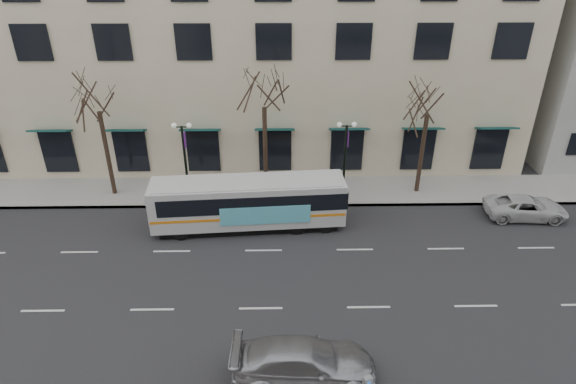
{
  "coord_description": "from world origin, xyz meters",
  "views": [
    {
      "loc": [
        0.99,
        -19.28,
        15.28
      ],
      "look_at": [
        1.32,
        1.59,
        4.0
      ],
      "focal_mm": 30.0,
      "sensor_mm": 36.0,
      "label": 1
    }
  ],
  "objects_px": {
    "tree_far_right": "(429,99)",
    "silver_car": "(304,362)",
    "lamp_post_left": "(185,157)",
    "tree_far_left": "(96,96)",
    "lamp_post_right": "(345,156)",
    "white_pickup": "(526,207)",
    "tree_far_mid": "(264,92)",
    "city_bus": "(250,202)"
  },
  "relations": [
    {
      "from": "lamp_post_left",
      "to": "tree_far_left",
      "type": "bearing_deg",
      "value": 173.17
    },
    {
      "from": "tree_far_left",
      "to": "silver_car",
      "type": "xyz_separation_m",
      "value": [
        11.81,
        -15.0,
        -5.89
      ]
    },
    {
      "from": "tree_far_right",
      "to": "lamp_post_left",
      "type": "bearing_deg",
      "value": -177.71
    },
    {
      "from": "tree_far_mid",
      "to": "tree_far_right",
      "type": "relative_size",
      "value": 1.06
    },
    {
      "from": "tree_far_left",
      "to": "lamp_post_left",
      "type": "distance_m",
      "value": 6.29
    },
    {
      "from": "tree_far_mid",
      "to": "silver_car",
      "type": "relative_size",
      "value": 1.54
    },
    {
      "from": "tree_far_left",
      "to": "lamp_post_right",
      "type": "bearing_deg",
      "value": -2.29
    },
    {
      "from": "tree_far_left",
      "to": "silver_car",
      "type": "bearing_deg",
      "value": -51.78
    },
    {
      "from": "tree_far_right",
      "to": "white_pickup",
      "type": "height_order",
      "value": "tree_far_right"
    },
    {
      "from": "tree_far_mid",
      "to": "white_pickup",
      "type": "distance_m",
      "value": 17.27
    },
    {
      "from": "lamp_post_left",
      "to": "city_bus",
      "type": "distance_m",
      "value": 5.54
    },
    {
      "from": "tree_far_mid",
      "to": "lamp_post_left",
      "type": "bearing_deg",
      "value": -173.15
    },
    {
      "from": "tree_far_mid",
      "to": "silver_car",
      "type": "height_order",
      "value": "tree_far_mid"
    },
    {
      "from": "white_pickup",
      "to": "tree_far_mid",
      "type": "bearing_deg",
      "value": 81.76
    },
    {
      "from": "tree_far_mid",
      "to": "lamp_post_left",
      "type": "relative_size",
      "value": 1.64
    },
    {
      "from": "tree_far_right",
      "to": "silver_car",
      "type": "xyz_separation_m",
      "value": [
        -8.19,
        -15.0,
        -5.62
      ]
    },
    {
      "from": "tree_far_mid",
      "to": "silver_car",
      "type": "bearing_deg",
      "value": -83.12
    },
    {
      "from": "lamp_post_left",
      "to": "white_pickup",
      "type": "distance_m",
      "value": 21.06
    },
    {
      "from": "tree_far_mid",
      "to": "lamp_post_right",
      "type": "distance_m",
      "value": 6.41
    },
    {
      "from": "lamp_post_left",
      "to": "white_pickup",
      "type": "height_order",
      "value": "lamp_post_left"
    },
    {
      "from": "tree_far_left",
      "to": "lamp_post_left",
      "type": "xyz_separation_m",
      "value": [
        5.01,
        -0.6,
        -3.75
      ]
    },
    {
      "from": "tree_far_mid",
      "to": "tree_far_right",
      "type": "bearing_deg",
      "value": -0.0
    },
    {
      "from": "tree_far_left",
      "to": "city_bus",
      "type": "height_order",
      "value": "tree_far_left"
    },
    {
      "from": "tree_far_right",
      "to": "tree_far_left",
      "type": "bearing_deg",
      "value": 180.0
    },
    {
      "from": "lamp_post_right",
      "to": "city_bus",
      "type": "relative_size",
      "value": 0.46
    },
    {
      "from": "tree_far_right",
      "to": "lamp_post_right",
      "type": "xyz_separation_m",
      "value": [
        -4.99,
        -0.6,
        -3.48
      ]
    },
    {
      "from": "tree_far_left",
      "to": "lamp_post_right",
      "type": "height_order",
      "value": "tree_far_left"
    },
    {
      "from": "tree_far_left",
      "to": "lamp_post_right",
      "type": "distance_m",
      "value": 15.48
    },
    {
      "from": "lamp_post_left",
      "to": "lamp_post_right",
      "type": "bearing_deg",
      "value": 0.0
    },
    {
      "from": "white_pickup",
      "to": "lamp_post_left",
      "type": "bearing_deg",
      "value": 86.1
    },
    {
      "from": "tree_far_right",
      "to": "silver_car",
      "type": "bearing_deg",
      "value": -118.63
    },
    {
      "from": "lamp_post_left",
      "to": "white_pickup",
      "type": "bearing_deg",
      "value": -7.16
    },
    {
      "from": "city_bus",
      "to": "white_pickup",
      "type": "bearing_deg",
      "value": -1.4
    },
    {
      "from": "lamp_post_right",
      "to": "white_pickup",
      "type": "xyz_separation_m",
      "value": [
        10.77,
        -2.61,
        -2.28
      ]
    },
    {
      "from": "tree_far_mid",
      "to": "tree_far_left",
      "type": "bearing_deg",
      "value": -180.0
    },
    {
      "from": "lamp_post_left",
      "to": "tree_far_mid",
      "type": "bearing_deg",
      "value": 6.85
    },
    {
      "from": "lamp_post_left",
      "to": "lamp_post_right",
      "type": "height_order",
      "value": "same"
    },
    {
      "from": "lamp_post_right",
      "to": "white_pickup",
      "type": "distance_m",
      "value": 11.31
    },
    {
      "from": "white_pickup",
      "to": "tree_far_left",
      "type": "bearing_deg",
      "value": 86.16
    },
    {
      "from": "tree_far_left",
      "to": "white_pickup",
      "type": "height_order",
      "value": "tree_far_left"
    },
    {
      "from": "city_bus",
      "to": "white_pickup",
      "type": "relative_size",
      "value": 2.33
    },
    {
      "from": "silver_car",
      "to": "white_pickup",
      "type": "distance_m",
      "value": 18.28
    }
  ]
}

